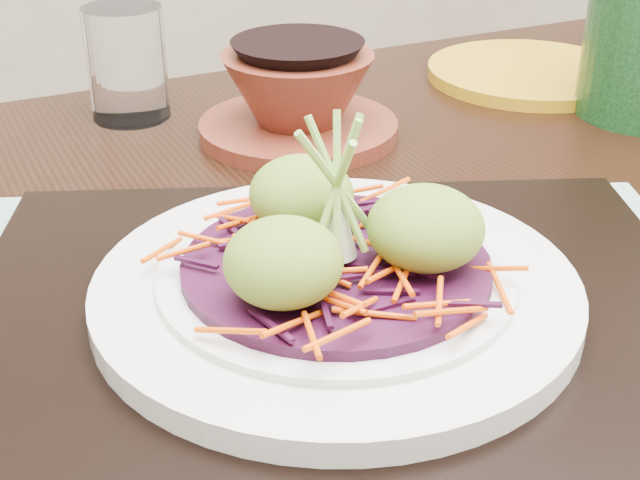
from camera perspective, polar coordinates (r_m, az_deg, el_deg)
name	(u,v)px	position (r m, az deg, el deg)	size (l,w,h in m)	color
dining_table	(281,393)	(0.64, -2.52, -9.74)	(1.24, 0.83, 0.77)	black
placemat	(336,332)	(0.51, 1.00, -5.88)	(0.48, 0.38, 0.00)	#80A691
serving_tray	(336,315)	(0.51, 1.01, -4.81)	(0.42, 0.31, 0.02)	black
white_plate	(336,287)	(0.50, 1.03, -3.03)	(0.27, 0.27, 0.02)	silver
cabbage_bed	(336,266)	(0.49, 1.04, -1.66)	(0.17, 0.17, 0.01)	#380B2B
carrot_julienne	(336,252)	(0.49, 1.05, -0.80)	(0.21, 0.21, 0.01)	#E24803
guacamole_scoops	(337,227)	(0.48, 1.11, 0.82)	(0.15, 0.13, 0.05)	olive
scallion_garnish	(337,192)	(0.47, 1.09, 3.10)	(0.06, 0.06, 0.09)	#82B146
water_glass	(127,63)	(0.84, -12.26, 10.98)	(0.07, 0.07, 0.10)	white
terracotta_bowl_set	(298,100)	(0.78, -1.41, 8.97)	(0.22, 0.22, 0.07)	#5E2316
yellow_plate	(529,73)	(0.96, 13.24, 10.38)	(0.21, 0.21, 0.01)	#AF7E13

